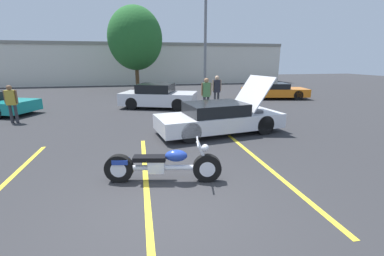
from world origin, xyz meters
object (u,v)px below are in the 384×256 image
object	(u,v)px
motorcycle	(163,165)
parked_car_mid_row	(158,96)
parked_car_right_row	(274,91)
spectator_midground	(206,93)
light_pole	(207,43)
spectator_by_show_car	(217,89)
tree_background	(135,39)
spectator_near_motorcycle	(11,101)
show_car_hood_open	(220,118)

from	to	relation	value
motorcycle	parked_car_mid_row	xyz separation A→B (m)	(0.64, 9.27, 0.25)
parked_car_right_row	spectator_midground	distance (m)	7.36
light_pole	spectator_by_show_car	distance (m)	4.05
tree_background	spectator_near_motorcycle	xyz separation A→B (m)	(-5.24, -11.23, -3.40)
light_pole	tree_background	distance (m)	7.86
light_pole	motorcycle	world-z (taller)	light_pole
motorcycle	show_car_hood_open	bearing A→B (deg)	66.44
light_pole	spectator_by_show_car	bearing A→B (deg)	-93.46
show_car_hood_open	parked_car_right_row	distance (m)	9.95
parked_car_mid_row	spectator_by_show_car	distance (m)	3.33
show_car_hood_open	parked_car_right_row	world-z (taller)	show_car_hood_open
light_pole	motorcycle	size ratio (longest dim) A/B	2.60
show_car_hood_open	spectator_midground	distance (m)	3.48
light_pole	show_car_hood_open	size ratio (longest dim) A/B	1.38
spectator_near_motorcycle	parked_car_right_row	bearing A→B (deg)	16.69
parked_car_mid_row	spectator_near_motorcycle	size ratio (longest dim) A/B	2.81
light_pole	tree_background	size ratio (longest dim) A/B	0.95
tree_background	motorcycle	xyz separation A→B (m)	(0.48, -18.03, -3.97)
motorcycle	spectator_midground	world-z (taller)	spectator_midground
motorcycle	spectator_by_show_car	bearing A→B (deg)	76.86
tree_background	show_car_hood_open	world-z (taller)	tree_background
tree_background	spectator_near_motorcycle	size ratio (longest dim) A/B	4.31
motorcycle	tree_background	bearing A→B (deg)	102.66
motorcycle	spectator_midground	distance (m)	7.55
tree_background	spectator_by_show_car	world-z (taller)	tree_background
motorcycle	spectator_near_motorcycle	bearing A→B (deg)	141.22
light_pole	spectator_midground	xyz separation A→B (m)	(-1.21, -4.67, -2.63)
light_pole	show_car_hood_open	xyz separation A→B (m)	(-1.59, -8.09, -3.13)
motorcycle	parked_car_right_row	size ratio (longest dim) A/B	0.56
parked_car_mid_row	parked_car_right_row	bearing A→B (deg)	33.39
tree_background	parked_car_mid_row	size ratio (longest dim) A/B	1.54
spectator_midground	spectator_near_motorcycle	bearing A→B (deg)	-178.86
light_pole	spectator_by_show_car	size ratio (longest dim) A/B	3.72
tree_background	spectator_midground	distance (m)	12.01
light_pole	spectator_midground	world-z (taller)	light_pole
parked_car_right_row	light_pole	bearing A→B (deg)	-174.24
show_car_hood_open	spectator_near_motorcycle	world-z (taller)	show_car_hood_open
spectator_by_show_car	spectator_midground	bearing A→B (deg)	-122.73
show_car_hood_open	light_pole	bearing A→B (deg)	69.80
tree_background	spectator_near_motorcycle	bearing A→B (deg)	-115.00
tree_background	parked_car_mid_row	bearing A→B (deg)	-82.70
motorcycle	show_car_hood_open	size ratio (longest dim) A/B	0.53
motorcycle	spectator_near_motorcycle	xyz separation A→B (m)	(-5.72, 6.79, 0.57)
tree_background	light_pole	bearing A→B (deg)	-54.70
parked_car_right_row	spectator_midground	world-z (taller)	spectator_midground
light_pole	parked_car_mid_row	distance (m)	5.16
spectator_by_show_car	motorcycle	bearing A→B (deg)	-114.25
parked_car_mid_row	spectator_near_motorcycle	xyz separation A→B (m)	(-6.36, -2.48, 0.32)
motorcycle	spectator_near_motorcycle	size ratio (longest dim) A/B	1.58
motorcycle	parked_car_mid_row	distance (m)	9.29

